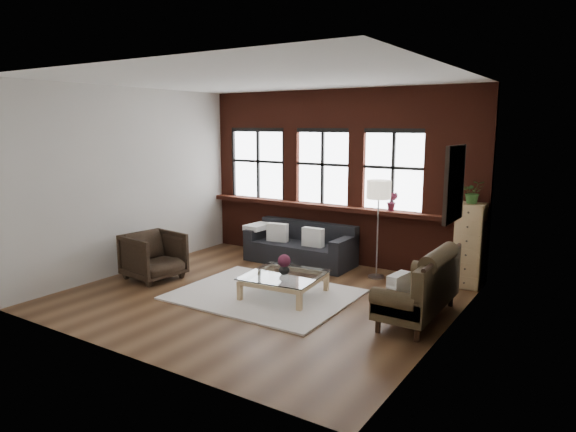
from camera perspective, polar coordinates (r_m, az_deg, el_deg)
The scene contains 26 objects.
floor at distance 7.91m, azimuth -3.00°, elevation -8.81°, with size 5.50×5.50×0.00m, color #492D1A.
ceiling at distance 7.51m, azimuth -3.24°, elevation 14.97°, with size 5.50×5.50×0.00m, color white.
wall_back at distance 9.66m, azimuth 5.63°, elevation 4.35°, with size 5.50×5.50×0.00m, color beige.
wall_front at distance 5.73m, azimuth -17.93°, elevation -0.06°, with size 5.50×5.50×0.00m, color beige.
wall_left at distance 9.41m, azimuth -16.84°, elevation 3.81°, with size 5.00×5.00×0.00m, color beige.
wall_right at distance 6.35m, azimuth 17.44°, elevation 0.92°, with size 5.00×5.00×0.00m, color beige.
brick_backwall at distance 9.61m, azimuth 5.47°, elevation 4.32°, with size 5.50×0.12×3.20m, color #4C1C11, non-canonical shape.
sill_ledge at distance 9.60m, azimuth 5.16°, elevation 0.95°, with size 5.50×0.30×0.08m, color #4C1C11.
window_left at distance 10.55m, azimuth -3.25°, elevation 5.69°, with size 1.38×0.10×1.50m, color black, non-canonical shape.
window_mid at distance 9.75m, azimuth 3.94°, elevation 5.31°, with size 1.38×0.10×1.50m, color black, non-canonical shape.
window_right at distance 9.15m, azimuth 11.66°, elevation 4.82°, with size 1.38×0.10×1.50m, color black, non-canonical shape.
wall_poster at distance 6.61m, azimuth 18.01°, elevation 3.43°, with size 0.05×0.74×0.94m, color black, non-canonical shape.
shag_rug at distance 7.91m, azimuth -2.65°, elevation -8.70°, with size 2.59×2.03×0.03m, color silver.
dark_sofa at distance 9.58m, azimuth 1.33°, elevation -3.13°, with size 2.04×0.82×0.74m, color black, non-canonical shape.
pillow_a at distance 9.69m, azimuth -1.18°, elevation -1.83°, with size 0.40×0.14×0.34m, color white.
pillow_b at distance 9.28m, azimuth 2.80°, elevation -2.36°, with size 0.40×0.14×0.34m, color white.
vintage_settee at distance 7.08m, azimuth 14.24°, elevation -7.53°, with size 0.75×1.70×0.91m, color #372B19, non-canonical shape.
pillow_settee at distance 6.61m, azimuth 12.16°, elevation -7.71°, with size 0.14×0.38×0.34m, color white.
armchair at distance 8.91m, azimuth -14.69°, elevation -4.32°, with size 0.84×0.86×0.79m, color black.
coffee_table at distance 7.79m, azimuth -0.42°, elevation -7.75°, with size 1.09×1.09×0.37m, color tan, non-canonical shape.
vase at distance 7.71m, azimuth -0.42°, elevation -5.88°, with size 0.16×0.16×0.17m, color #B2B2B2.
flowers at distance 7.68m, azimuth -0.43°, elevation -5.00°, with size 0.19×0.19×0.19m, color maroon.
drawer_chest at distance 8.65m, azimuth 19.54°, elevation -3.09°, with size 0.41×0.41×1.35m, color tan.
potted_plant_top at distance 8.51m, azimuth 19.88°, elevation 2.51°, with size 0.33×0.28×0.36m, color #2D5923.
floor_lamp at distance 8.69m, azimuth 9.94°, elevation -1.04°, with size 0.40×0.40×1.81m, color #A5A5A8, non-canonical shape.
sill_plant at distance 9.08m, azimuth 11.52°, elevation 1.59°, with size 0.19×0.15×0.34m, color maroon.
Camera 1 is at (4.39, -6.05, 2.56)m, focal length 32.00 mm.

